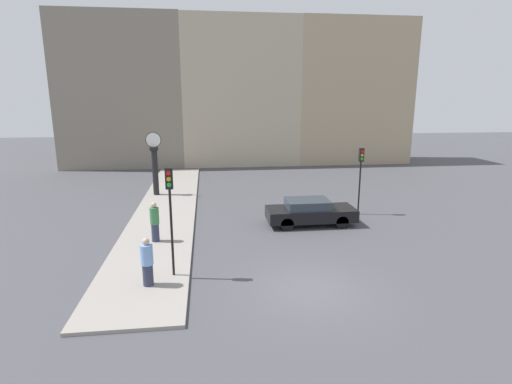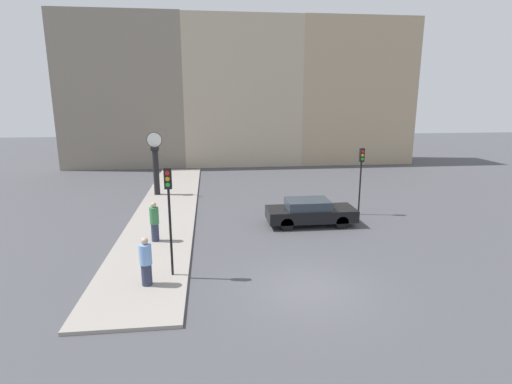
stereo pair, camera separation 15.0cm
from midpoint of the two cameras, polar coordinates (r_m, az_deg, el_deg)
ground_plane at (r=14.59m, az=7.83°, el=-13.58°), size 120.00×120.00×0.00m
sidewalk_corner at (r=24.82m, az=-12.38°, el=-2.22°), size 3.46×26.48×0.12m
building_row at (r=40.81m, az=-1.93°, el=13.96°), size 34.29×5.00×14.14m
sedan_car at (r=21.28m, az=7.92°, el=-2.81°), size 4.64×1.89×1.37m
traffic_light_near at (r=14.58m, az=-12.05°, el=-1.11°), size 0.26×0.24×4.06m
traffic_light_far at (r=23.26m, az=14.97°, el=3.39°), size 0.26×0.24×3.84m
street_clock at (r=27.76m, az=-13.98°, el=3.70°), size 1.02×0.50×4.24m
pedestrian_green_hoodie at (r=18.85m, az=-14.07°, el=-4.15°), size 0.41×0.41×1.85m
pedestrian_blue_stripe at (r=14.63m, az=-15.17°, el=-9.61°), size 0.43×0.43×1.76m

